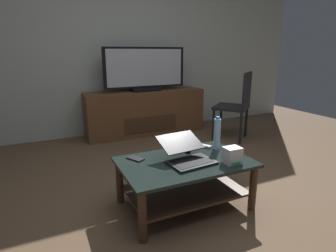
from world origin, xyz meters
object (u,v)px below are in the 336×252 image
at_px(coffee_table, 185,175).
at_px(router_box, 232,155).
at_px(laptop, 187,154).
at_px(tv_remote, 203,146).
at_px(water_bottle_near, 217,134).
at_px(television, 145,70).
at_px(dining_chair, 238,103).
at_px(cell_phone, 135,159).
at_px(soundbar_remote, 188,149).
at_px(media_cabinet, 146,112).

distance_m(coffee_table, router_box, 0.40).
distance_m(laptop, router_box, 0.35).
bearing_deg(tv_remote, water_bottle_near, -81.69).
xyz_separation_m(television, router_box, (-0.14, -2.24, -0.50)).
distance_m(coffee_table, water_bottle_near, 0.48).
xyz_separation_m(dining_chair, cell_phone, (-1.84, -1.04, -0.14)).
xyz_separation_m(television, laptop, (-0.43, -2.05, -0.51)).
distance_m(water_bottle_near, tv_remote, 0.18).
relative_size(coffee_table, soundbar_remote, 6.35).
relative_size(water_bottle_near, soundbar_remote, 1.81).
bearing_deg(tv_remote, router_box, -122.14).
height_order(dining_chair, router_box, dining_chair).
bearing_deg(water_bottle_near, television, 88.19).
distance_m(television, soundbar_remote, 1.94).
bearing_deg(tv_remote, cell_phone, 149.92).
height_order(laptop, tv_remote, laptop).
bearing_deg(cell_phone, laptop, -57.98).
relative_size(dining_chair, laptop, 2.26).
bearing_deg(soundbar_remote, tv_remote, 32.92).
distance_m(dining_chair, soundbar_remote, 1.71).
relative_size(laptop, tv_remote, 2.63).
bearing_deg(media_cabinet, router_box, -93.59).
distance_m(television, laptop, 2.16).
distance_m(media_cabinet, router_box, 2.27).
xyz_separation_m(coffee_table, soundbar_remote, (0.14, 0.21, 0.13)).
height_order(router_box, soundbar_remote, router_box).
bearing_deg(dining_chair, tv_remote, -139.72).
height_order(media_cabinet, tv_remote, media_cabinet).
bearing_deg(water_bottle_near, coffee_table, -161.34).
relative_size(dining_chair, tv_remote, 5.95).
height_order(water_bottle_near, soundbar_remote, water_bottle_near).
bearing_deg(media_cabinet, laptop, -101.79).
height_order(router_box, tv_remote, router_box).
height_order(coffee_table, soundbar_remote, soundbar_remote).
xyz_separation_m(cell_phone, soundbar_remote, (0.49, 0.01, 0.01)).
relative_size(dining_chair, water_bottle_near, 3.28).
bearing_deg(dining_chair, water_bottle_near, -135.12).
height_order(dining_chair, soundbar_remote, dining_chair).
height_order(coffee_table, television, television).
bearing_deg(water_bottle_near, tv_remote, 130.66).
relative_size(coffee_table, cell_phone, 7.26).
distance_m(television, router_box, 2.30).
bearing_deg(router_box, tv_remote, 90.22).
height_order(media_cabinet, dining_chair, dining_chair).
bearing_deg(soundbar_remote, dining_chair, 65.24).
bearing_deg(soundbar_remote, router_box, -40.49).
height_order(cell_phone, tv_remote, tv_remote).
bearing_deg(dining_chair, router_box, -129.90).
height_order(coffee_table, router_box, router_box).
bearing_deg(coffee_table, television, 77.78).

